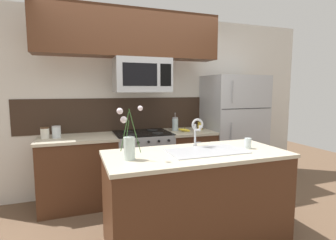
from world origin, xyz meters
The scene contains 19 objects.
ground_plane centered at (0.00, 0.00, 0.00)m, with size 10.00×10.00×0.00m, color brown.
rear_partition centered at (0.30, 1.28, 1.30)m, with size 5.20×0.10×2.60m, color silver.
splash_band centered at (0.00, 1.22, 1.15)m, with size 3.32×0.01×0.48m, color #332319.
back_counter_left centered at (-0.86, 0.90, 0.46)m, with size 0.99×0.65×0.91m.
back_counter_right centered at (0.71, 0.90, 0.46)m, with size 0.68×0.65×0.91m.
stove_range centered at (0.00, 0.90, 0.46)m, with size 0.76×0.64×0.93m.
microwave centered at (0.00, 0.88, 1.70)m, with size 0.74×0.40×0.45m.
upper_cabinet_band centered at (-0.15, 0.85, 2.23)m, with size 2.37×0.34×0.60m, color #4C2B19.
refrigerator centered at (1.47, 0.92, 0.86)m, with size 0.87×0.74×1.72m.
storage_jar_tall centered at (-1.24, 0.94, 0.98)m, with size 0.10×0.10×0.14m.
storage_jar_medium centered at (-1.10, 0.92, 0.99)m, with size 0.11×0.11×0.15m.
banana_bunch centered at (0.61, 0.84, 0.93)m, with size 0.19×0.12×0.08m.
french_press centered at (0.51, 0.96, 1.01)m, with size 0.09×0.09×0.27m.
coffee_tin centered at (0.92, 0.95, 0.97)m, with size 0.08×0.08×0.11m, color gold.
island_counter centered at (0.23, -0.35, 0.46)m, with size 1.77×0.82×0.91m.
kitchen_sink centered at (0.33, -0.35, 0.84)m, with size 0.76×0.43×0.16m.
sink_faucet centered at (0.33, -0.14, 1.11)m, with size 0.14×0.14×0.31m.
drinking_glass centered at (0.80, -0.38, 0.96)m, with size 0.07×0.07×0.11m.
flower_vase centered at (-0.44, -0.39, 1.04)m, with size 0.21×0.15×0.47m.
Camera 1 is at (-0.87, -2.60, 1.52)m, focal length 28.00 mm.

